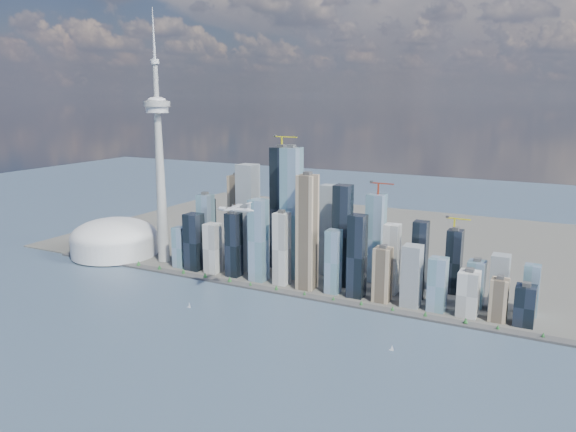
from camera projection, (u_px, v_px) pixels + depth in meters
The scene contains 10 objects.
ground at pixel (187, 338), 879.00m from camera, with size 4000.00×4000.00×0.00m, color #324458.
seawall at pixel (265, 289), 1095.82m from camera, with size 1100.00×22.00×4.00m, color #383838.
land at pixel (349, 239), 1486.95m from camera, with size 1400.00×900.00×3.00m, color #4C4C47.
shoreline_trees at pixel (265, 286), 1094.40m from camera, with size 960.53×7.20×8.80m.
skyscraper_cluster at pixel (312, 239), 1126.07m from camera, with size 736.00×142.00×288.61m.
needle_tower at pixel (159, 159), 1233.62m from camera, with size 56.00×56.00×550.50m.
dome_stadium at pixel (114, 239), 1328.79m from camera, with size 200.00×200.00×86.00m.
airplane at pixel (235, 209), 976.98m from camera, with size 70.04×62.16×17.09m.
sailboat_west at pixel (189, 306), 1004.27m from camera, with size 7.84×3.26×10.83m.
sailboat_east at pixel (392, 349), 834.55m from camera, with size 7.17×2.37×9.93m.
Camera 1 is at (516.97, -655.44, 370.94)m, focal length 35.00 mm.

